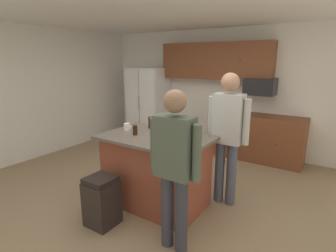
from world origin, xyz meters
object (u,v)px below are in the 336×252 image
glass_pilsner (135,130)px  trash_bin (102,201)px  glass_short_whisky (164,127)px  microwave_over_range (260,87)px  person_elder_center (175,162)px  tumbler_amber (151,123)px  glass_stout_tall (181,139)px  refrigerator (149,105)px  person_guest_left (228,130)px  mug_blue_stoneware (127,127)px  kitchen_island (156,170)px

glass_pilsner → trash_bin: glass_pilsner is taller
glass_short_whisky → microwave_over_range: bearing=74.4°
person_elder_center → glass_pilsner: size_ratio=13.02×
tumbler_amber → glass_stout_tall: same height
microwave_over_range → trash_bin: (-0.91, -3.29, -1.15)m
refrigerator → microwave_over_range: bearing=2.6°
glass_stout_tall → trash_bin: glass_stout_tall is taller
person_guest_left → mug_blue_stoneware: bearing=-13.3°
person_elder_center → mug_blue_stoneware: bearing=14.0°
microwave_over_range → kitchen_island: 2.79m
microwave_over_range → mug_blue_stoneware: bearing=-114.6°
person_guest_left → tumbler_amber: 1.11m
person_guest_left → glass_stout_tall: person_guest_left is taller
person_elder_center → glass_short_whisky: person_elder_center is taller
microwave_over_range → kitchen_island: bearing=-104.2°
mug_blue_stoneware → glass_short_whisky: 0.54m
person_guest_left → glass_short_whisky: size_ratio=11.18×
glass_short_whisky → refrigerator: bearing=131.3°
mug_blue_stoneware → glass_short_whisky: bearing=20.1°
glass_short_whisky → tumbler_amber: tumbler_amber is taller
tumbler_amber → microwave_over_range: bearing=66.9°
kitchen_island → glass_short_whisky: glass_short_whisky is taller
tumbler_amber → glass_short_whisky: bearing=-19.0°
person_guest_left → tumbler_amber: (-1.08, -0.25, 0.01)m
refrigerator → person_guest_left: size_ratio=0.98×
mug_blue_stoneware → tumbler_amber: tumbler_amber is taller
glass_short_whisky → glass_pilsner: 0.40m
refrigerator → kitchen_island: bearing=-51.1°
person_guest_left → tumbler_amber: bearing=-22.9°
trash_bin → person_guest_left: bearing=51.5°
tumbler_amber → trash_bin: (0.05, -1.06, -0.76)m
person_elder_center → mug_blue_stoneware: (-1.20, 0.65, 0.05)m
mug_blue_stoneware → glass_pilsner: (0.25, -0.12, 0.01)m
person_elder_center → trash_bin: bearing=49.6°
mug_blue_stoneware → glass_short_whisky: glass_short_whisky is taller
glass_short_whisky → glass_stout_tall: (0.50, -0.38, 0.00)m
kitchen_island → glass_pilsner: glass_pilsner is taller
refrigerator → microwave_over_range: (2.60, 0.12, 0.57)m
refrigerator → tumbler_amber: bearing=-52.1°
mug_blue_stoneware → glass_stout_tall: bearing=-11.2°
glass_pilsner → glass_stout_tall: glass_stout_tall is taller
refrigerator → glass_pilsner: 3.04m
glass_short_whisky → glass_pilsner: (-0.25, -0.31, -0.02)m
kitchen_island → mug_blue_stoneware: size_ratio=11.09×
tumbler_amber → glass_pilsner: bearing=-83.5°
glass_pilsner → person_guest_left: bearing=32.5°
person_guest_left → mug_blue_stoneware: person_guest_left is taller
glass_short_whisky → mug_blue_stoneware: bearing=-159.9°
person_guest_left → tumbler_amber: size_ratio=10.77×
person_guest_left → glass_pilsner: person_guest_left is taller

